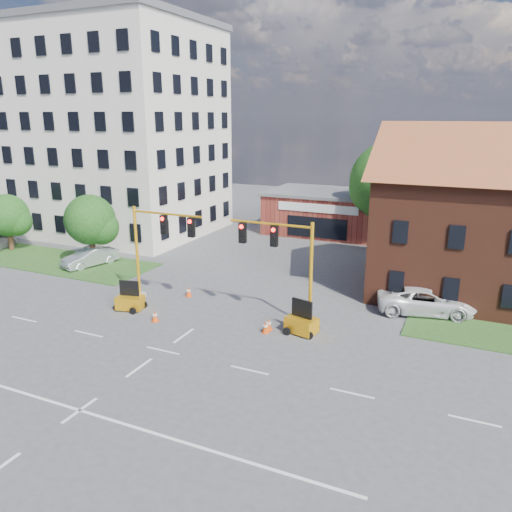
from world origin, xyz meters
name	(u,v)px	position (x,y,z in m)	size (l,w,h in m)	color
ground	(163,351)	(0.00, 0.00, 0.00)	(120.00, 120.00, 0.00)	#49494C
grass_verge_nw	(35,258)	(-20.00, 10.00, 0.04)	(22.00, 6.00, 0.08)	#22491B
lane_markings	(126,377)	(0.00, -3.00, 0.01)	(60.00, 36.00, 0.01)	silver
office_block	(118,131)	(-20.00, 21.90, 10.31)	(18.40, 15.40, 20.60)	silver
brick_shop	(329,212)	(0.00, 29.98, 2.16)	(12.40, 8.40, 4.30)	maroon
tree_large	(394,185)	(6.87, 27.08, 5.72)	(7.71, 7.34, 9.64)	#331F12
tree_nw_front	(93,222)	(-13.80, 10.58, 3.62)	(4.22, 4.02, 5.79)	#331F12
tree_nw_rear	(10,217)	(-23.81, 11.08, 3.09)	(3.95, 3.76, 5.11)	#331F12
signal_mast_west	(157,243)	(-4.36, 6.00, 3.92)	(5.30, 0.60, 6.20)	gray
signal_mast_east	(284,259)	(4.36, 6.00, 3.92)	(5.30, 0.60, 6.20)	gray
trailer_west	(130,301)	(-5.15, 3.93, 0.57)	(1.81, 1.42, 1.83)	#FFAD15
trailer_east	(302,323)	(5.85, 5.05, 0.60)	(1.90, 1.50, 1.91)	#FFAD15
cone_a	(155,316)	(-2.63, 3.01, 0.34)	(0.40, 0.40, 0.70)	#D8420B
cone_b	(189,292)	(-3.07, 7.49, 0.34)	(0.40, 0.40, 0.70)	#D8420B
cone_c	(265,327)	(3.99, 4.26, 0.34)	(0.40, 0.40, 0.70)	#D8420B
cone_d	(269,324)	(4.00, 4.69, 0.34)	(0.40, 0.40, 0.70)	#D8420B
pickup_white	(426,301)	(11.85, 11.05, 0.82)	(2.71, 5.87, 1.63)	white
sedan_silver_front	(90,257)	(-14.09, 10.23, 0.75)	(1.59, 4.57, 1.51)	#ACAFB4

